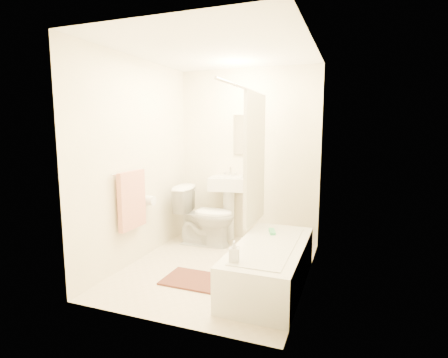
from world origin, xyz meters
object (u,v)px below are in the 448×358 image
at_px(toilet, 205,216).
at_px(bath_mat, 193,280).
at_px(bathtub, 270,265).
at_px(soap_bottle, 234,251).
at_px(sink, 229,206).

height_order(toilet, bath_mat, toilet).
bearing_deg(bathtub, toilet, 140.15).
height_order(bath_mat, soap_bottle, soap_bottle).
bearing_deg(sink, bath_mat, -93.38).
relative_size(toilet, sink, 0.82).
bearing_deg(bathtub, soap_bottle, -109.04).
distance_m(bathtub, bath_mat, 0.82).
xyz_separation_m(bathtub, bath_mat, (-0.78, -0.18, -0.20)).
height_order(toilet, sink, sink).
xyz_separation_m(sink, bathtub, (0.90, -1.26, -0.28)).
bearing_deg(toilet, soap_bottle, -152.14).
bearing_deg(soap_bottle, sink, 111.29).
xyz_separation_m(toilet, soap_bottle, (0.93, -1.50, 0.13)).
height_order(toilet, soap_bottle, toilet).
relative_size(sink, bath_mat, 1.63).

